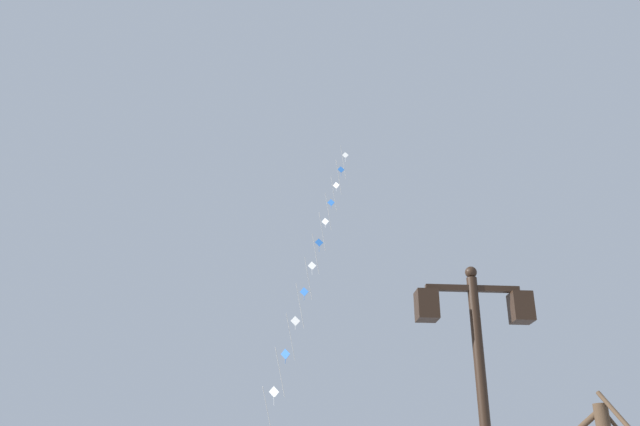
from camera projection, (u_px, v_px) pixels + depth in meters
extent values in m
sphere|color=black|center=(471.00, 272.00, 9.23)|extent=(0.16, 0.16, 0.16)
cube|color=black|center=(472.00, 289.00, 9.14)|extent=(1.29, 0.08, 0.08)
cube|color=black|center=(427.00, 305.00, 8.99)|extent=(0.28, 0.28, 0.40)
cube|color=beige|center=(427.00, 305.00, 8.99)|extent=(0.19, 0.19, 0.30)
cube|color=black|center=(521.00, 308.00, 9.09)|extent=(0.28, 0.28, 0.40)
cube|color=beige|center=(521.00, 308.00, 9.09)|extent=(0.19, 0.19, 0.30)
cylinder|color=silver|center=(268.00, 413.00, 23.20)|extent=(0.44, 1.17, 1.60)
cylinder|color=silver|center=(280.00, 372.00, 24.91)|extent=(0.44, 1.17, 1.60)
cylinder|color=silver|center=(291.00, 337.00, 26.62)|extent=(0.44, 1.17, 1.60)
cylinder|color=silver|center=(300.00, 306.00, 28.33)|extent=(0.44, 1.17, 1.60)
cylinder|color=silver|center=(308.00, 278.00, 30.04)|extent=(0.44, 1.17, 1.60)
cylinder|color=silver|center=(316.00, 254.00, 31.75)|extent=(0.44, 1.17, 1.60)
cylinder|color=silver|center=(322.00, 232.00, 33.46)|extent=(0.44, 1.17, 1.60)
cylinder|color=silver|center=(328.00, 212.00, 35.17)|extent=(0.44, 1.17, 1.60)
cylinder|color=silver|center=(334.00, 194.00, 36.88)|extent=(0.44, 1.17, 1.60)
cylinder|color=silver|center=(339.00, 177.00, 38.59)|extent=(0.44, 1.17, 1.60)
cylinder|color=silver|center=(343.00, 162.00, 40.30)|extent=(0.44, 1.17, 1.60)
cube|color=white|center=(274.00, 392.00, 24.05)|extent=(0.37, 0.20, 0.41)
cylinder|color=white|center=(274.00, 401.00, 23.93)|extent=(0.04, 0.06, 0.31)
cube|color=blue|center=(285.00, 354.00, 25.76)|extent=(0.35, 0.24, 0.41)
cylinder|color=blue|center=(285.00, 361.00, 25.66)|extent=(0.03, 0.04, 0.21)
cube|color=white|center=(295.00, 321.00, 27.47)|extent=(0.40, 0.14, 0.41)
cylinder|color=white|center=(295.00, 327.00, 27.37)|extent=(0.02, 0.03, 0.19)
cube|color=blue|center=(304.00, 292.00, 29.18)|extent=(0.38, 0.19, 0.41)
cylinder|color=blue|center=(304.00, 298.00, 29.08)|extent=(0.03, 0.03, 0.22)
cube|color=white|center=(312.00, 266.00, 30.89)|extent=(0.39, 0.16, 0.41)
cylinder|color=white|center=(312.00, 272.00, 30.78)|extent=(0.03, 0.05, 0.28)
cube|color=blue|center=(319.00, 242.00, 32.60)|extent=(0.41, 0.08, 0.41)
cylinder|color=blue|center=(319.00, 249.00, 32.48)|extent=(0.02, 0.06, 0.31)
cube|color=white|center=(325.00, 222.00, 34.31)|extent=(0.38, 0.19, 0.41)
cylinder|color=white|center=(325.00, 226.00, 34.21)|extent=(0.03, 0.03, 0.20)
cube|color=blue|center=(331.00, 203.00, 36.03)|extent=(0.39, 0.15, 0.41)
cylinder|color=blue|center=(331.00, 207.00, 35.92)|extent=(0.03, 0.04, 0.20)
cube|color=white|center=(336.00, 185.00, 37.74)|extent=(0.35, 0.23, 0.41)
cylinder|color=white|center=(336.00, 190.00, 37.63)|extent=(0.04, 0.05, 0.23)
cube|color=blue|center=(341.00, 170.00, 39.45)|extent=(0.41, 0.08, 0.41)
cylinder|color=blue|center=(341.00, 174.00, 39.33)|extent=(0.02, 0.04, 0.26)
cube|color=white|center=(345.00, 155.00, 41.16)|extent=(0.40, 0.14, 0.41)
cylinder|color=white|center=(345.00, 160.00, 41.03)|extent=(0.03, 0.05, 0.31)
cylinder|color=#4C3826|center=(616.00, 413.00, 13.30)|extent=(0.18, 1.08, 1.00)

